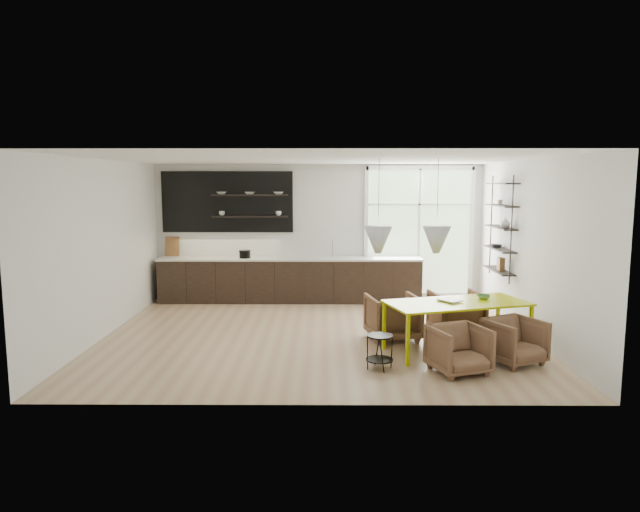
% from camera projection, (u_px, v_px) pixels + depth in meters
% --- Properties ---
extents(room, '(7.02, 6.01, 2.91)m').
position_uv_depth(room, '(350.00, 241.00, 10.40)').
color(room, tan).
rests_on(room, ground).
extents(kitchen_run, '(5.54, 0.69, 2.75)m').
position_uv_depth(kitchen_run, '(286.00, 273.00, 12.10)').
color(kitchen_run, black).
rests_on(kitchen_run, ground).
extents(right_shelving, '(0.26, 1.22, 1.90)m').
position_uv_depth(right_shelving, '(501.00, 230.00, 10.43)').
color(right_shelving, black).
rests_on(right_shelving, ground).
extents(dining_table, '(2.26, 1.49, 0.76)m').
position_uv_depth(dining_table, '(457.00, 305.00, 8.49)').
color(dining_table, '#B1BE00').
rests_on(dining_table, ground).
extents(armchair_back_left, '(0.92, 0.94, 0.73)m').
position_uv_depth(armchair_back_left, '(393.00, 317.00, 9.22)').
color(armchair_back_left, brown).
rests_on(armchair_back_left, ground).
extents(armchair_back_right, '(0.89, 0.91, 0.74)m').
position_uv_depth(armchair_back_right, '(456.00, 313.00, 9.47)').
color(armchair_back_right, brown).
rests_on(armchair_back_right, ground).
extents(armchair_front_left, '(0.88, 0.89, 0.64)m').
position_uv_depth(armchair_front_left, '(459.00, 350.00, 7.59)').
color(armchair_front_left, brown).
rests_on(armchair_front_left, ground).
extents(armchair_front_right, '(0.93, 0.94, 0.64)m').
position_uv_depth(armchair_front_right, '(515.00, 341.00, 7.99)').
color(armchair_front_right, brown).
rests_on(armchair_front_right, ground).
extents(wire_stool, '(0.38, 0.38, 0.48)m').
position_uv_depth(wire_stool, '(380.00, 347.00, 7.74)').
color(wire_stool, black).
rests_on(wire_stool, ground).
extents(table_book, '(0.39, 0.41, 0.03)m').
position_uv_depth(table_book, '(444.00, 301.00, 8.45)').
color(table_book, white).
rests_on(table_book, dining_table).
extents(table_bowl, '(0.20, 0.20, 0.06)m').
position_uv_depth(table_bowl, '(483.00, 297.00, 8.72)').
color(table_bowl, '#5A8C50').
rests_on(table_bowl, dining_table).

